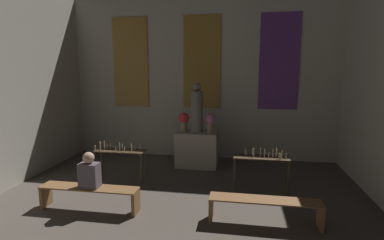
{
  "coord_description": "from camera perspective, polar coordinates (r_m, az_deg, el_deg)",
  "views": [
    {
      "loc": [
        1.19,
        2.1,
        2.66
      ],
      "look_at": [
        0.0,
        9.18,
        1.43
      ],
      "focal_mm": 28.0,
      "sensor_mm": 36.0,
      "label": 1
    }
  ],
  "objects": [
    {
      "name": "wall_back",
      "position": [
        8.95,
        1.92,
        8.05
      ],
      "size": [
        8.03,
        0.16,
        4.75
      ],
      "color": "#B2AD9E",
      "rests_on": "ground_plane"
    },
    {
      "name": "altar",
      "position": [
        8.26,
        0.93,
        -5.58
      ],
      "size": [
        1.12,
        0.66,
        0.96
      ],
      "color": "#ADA38E",
      "rests_on": "ground_plane"
    },
    {
      "name": "statue",
      "position": [
        8.04,
        0.95,
        2.0
      ],
      "size": [
        0.31,
        0.31,
        1.34
      ],
      "color": "slate",
      "rests_on": "altar"
    },
    {
      "name": "flower_vase_left",
      "position": [
        8.15,
        -1.59,
        -0.08
      ],
      "size": [
        0.29,
        0.29,
        0.52
      ],
      "color": "#937A5B",
      "rests_on": "altar"
    },
    {
      "name": "flower_vase_right",
      "position": [
        8.04,
        3.51,
        -0.23
      ],
      "size": [
        0.29,
        0.29,
        0.52
      ],
      "color": "#937A5B",
      "rests_on": "altar"
    },
    {
      "name": "candle_rack_left",
      "position": [
        7.38,
        -13.55,
        -6.37
      ],
      "size": [
        1.2,
        0.4,
        0.96
      ],
      "color": "#473823",
      "rests_on": "ground_plane"
    },
    {
      "name": "candle_rack_right",
      "position": [
        6.82,
        13.1,
        -7.67
      ],
      "size": [
        1.2,
        0.4,
        0.96
      ],
      "color": "#473823",
      "rests_on": "ground_plane"
    },
    {
      "name": "pew_back_left",
      "position": [
        6.17,
        -18.97,
        -13.05
      ],
      "size": [
        1.9,
        0.36,
        0.46
      ],
      "color": "brown",
      "rests_on": "ground_plane"
    },
    {
      "name": "pew_back_right",
      "position": [
        5.5,
        13.65,
        -15.64
      ],
      "size": [
        1.9,
        0.36,
        0.46
      ],
      "color": "brown",
      "rests_on": "ground_plane"
    },
    {
      "name": "person_seated",
      "position": [
        6.01,
        -18.97,
        -9.33
      ],
      "size": [
        0.36,
        0.24,
        0.68
      ],
      "color": "#564C56",
      "rests_on": "pew_back_left"
    }
  ]
}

